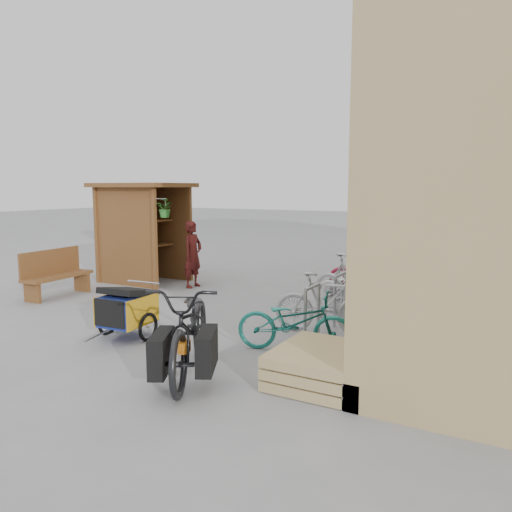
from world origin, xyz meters
The scene contains 17 objects.
ground centered at (0.00, 0.00, 0.00)m, with size 80.00×80.00×0.00m, color gray.
kiosk centered at (-3.28, 2.47, 1.55)m, with size 2.49×1.65×2.40m.
bike_rack centered at (2.30, 2.40, 0.52)m, with size 0.05×5.35×0.86m.
pallet_stack centered at (3.00, -1.40, 0.21)m, with size 1.00×1.20×0.40m.
bench centered at (-3.68, 0.27, 0.51)m, with size 0.59×1.60×1.00m.
shopping_carts centered at (3.00, 6.95, 0.59)m, with size 0.56×1.89×1.01m.
child_trailer centered at (-0.28, -1.16, 0.46)m, with size 0.86×1.43×0.83m.
cargo_bike centered at (1.51, -1.91, 0.59)m, with size 1.73×2.36×1.18m.
person_kiosk centered at (-1.74, 2.51, 0.77)m, with size 0.56×0.37×1.54m, color maroon.
bike_0 centered at (2.25, -0.51, 0.43)m, with size 0.57×1.63×0.86m, color #1C7166.
bike_1 centered at (2.32, 0.49, 0.49)m, with size 0.46×1.63×0.98m, color #ADADB2.
bike_2 centered at (2.44, 1.76, 0.46)m, with size 0.62×1.77×0.93m, color #ADADB2.
bike_3 centered at (2.33, 1.87, 0.55)m, with size 0.52×1.85×1.11m, color #ADADB2.
bike_4 centered at (2.12, 2.93, 0.41)m, with size 0.54×1.55×0.81m, color silver.
bike_5 centered at (2.12, 3.16, 0.50)m, with size 0.47×1.65×0.99m, color maroon.
bike_6 centered at (2.30, 4.04, 0.40)m, with size 0.53×1.51×0.79m, color silver.
bike_7 centered at (2.20, 4.58, 0.56)m, with size 0.53×1.86×1.12m, color black.
Camera 1 is at (5.12, -6.69, 2.29)m, focal length 35.00 mm.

